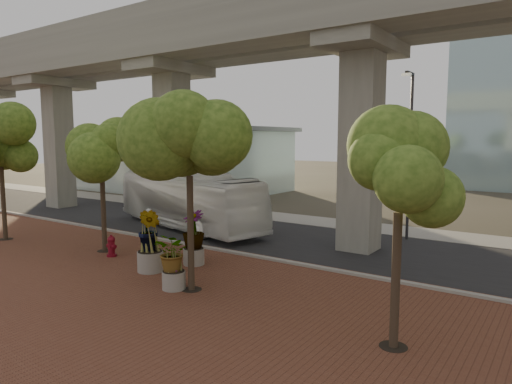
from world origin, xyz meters
The scene contains 18 objects.
ground centered at (0.00, 0.00, 0.00)m, with size 160.00×160.00×0.00m, color #333025.
brick_plaza centered at (0.00, -8.00, 0.03)m, with size 70.00×13.00×0.06m, color brown.
asphalt_road centered at (0.00, 2.00, 0.02)m, with size 90.00×8.00×0.04m, color black.
curb_strip centered at (0.00, -2.00, 0.08)m, with size 70.00×0.25×0.16m, color gray.
far_sidewalk centered at (0.00, 7.50, 0.03)m, with size 90.00×3.00×0.06m, color gray.
transit_viaduct centered at (0.00, 2.00, 7.29)m, with size 72.00×5.60×12.40m.
station_pavilion centered at (-20.00, 16.00, 3.22)m, with size 23.00×13.00×6.30m.
transit_bus centered at (-4.18, 1.31, 1.63)m, with size 2.75×11.70×3.26m, color white.
fire_hydrant centered at (-2.34, -5.47, 0.52)m, with size 0.48×0.43×0.96m.
planter_front centered at (3.04, -7.06, 1.24)m, with size 1.77×1.77×1.95m.
planter_right centered at (1.50, -4.38, 1.42)m, with size 2.10×2.10×2.24m.
planter_left centered at (0.77, -6.05, 1.55)m, with size 2.23×2.23×2.46m.
street_tree_far_west centered at (-9.69, -6.37, 4.96)m, with size 4.10×4.10×6.79m.
street_tree_near_west centered at (-3.41, -5.03, 4.36)m, with size 3.51×3.51×5.92m.
street_tree_near_east centered at (3.58, -6.77, 5.18)m, with size 4.24×4.24×7.07m.
street_tree_far_east centered at (10.64, -7.10, 4.35)m, with size 3.21×3.21×5.77m.
streetlamp_west centered at (-11.20, 6.24, 4.17)m, with size 0.35×1.03×7.14m.
streetlamp_east centered at (7.20, 5.39, 4.89)m, with size 0.41×1.21×8.37m.
Camera 1 is at (14.00, -17.87, 5.16)m, focal length 32.00 mm.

